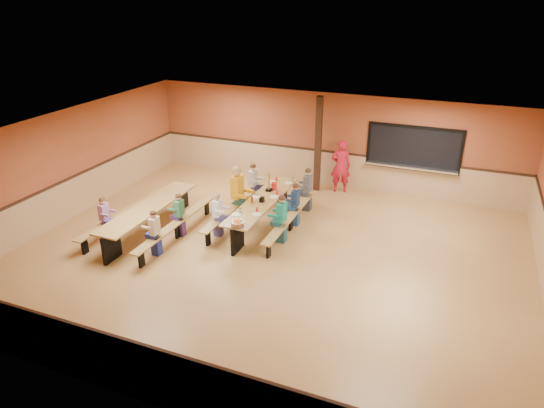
% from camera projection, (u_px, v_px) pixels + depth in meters
% --- Properties ---
extents(ground, '(12.00, 12.00, 0.00)m').
position_uv_depth(ground, '(271.00, 254.00, 11.78)').
color(ground, olive).
rests_on(ground, ground).
extents(room_envelope, '(12.04, 10.04, 3.02)m').
position_uv_depth(room_envelope, '(271.00, 229.00, 11.50)').
color(room_envelope, brown).
rests_on(room_envelope, ground).
extents(kitchen_pass_through, '(2.78, 0.28, 1.38)m').
position_uv_depth(kitchen_pass_through, '(413.00, 150.00, 14.49)').
color(kitchen_pass_through, black).
rests_on(kitchen_pass_through, ground).
extents(structural_post, '(0.18, 0.18, 3.00)m').
position_uv_depth(structural_post, '(318.00, 145.00, 14.96)').
color(structural_post, black).
rests_on(structural_post, ground).
extents(cafeteria_table_main, '(1.91, 3.70, 0.74)m').
position_uv_depth(cafeteria_table_main, '(262.00, 207.00, 13.05)').
color(cafeteria_table_main, olive).
rests_on(cafeteria_table_main, ground).
extents(cafeteria_table_second, '(1.91, 3.70, 0.74)m').
position_uv_depth(cafeteria_table_second, '(149.00, 214.00, 12.66)').
color(cafeteria_table_second, olive).
rests_on(cafeteria_table_second, ground).
extents(seated_child_white_left, '(0.35, 0.29, 1.17)m').
position_uv_depth(seated_child_white_left, '(218.00, 215.00, 12.47)').
color(seated_child_white_left, white).
rests_on(seated_child_white_left, ground).
extents(seated_adult_yellow, '(0.51, 0.41, 1.49)m').
position_uv_depth(seated_adult_yellow, '(237.00, 193.00, 13.40)').
color(seated_adult_yellow, orange).
rests_on(seated_adult_yellow, ground).
extents(seated_child_grey_left, '(0.38, 0.31, 1.23)m').
position_uv_depth(seated_child_grey_left, '(253.00, 184.00, 14.36)').
color(seated_child_grey_left, '#B7B7B7').
rests_on(seated_child_grey_left, ground).
extents(seated_child_teal_right, '(0.39, 0.32, 1.26)m').
position_uv_depth(seated_child_teal_right, '(282.00, 219.00, 12.15)').
color(seated_child_teal_right, '#148467').
rests_on(seated_child_teal_right, ground).
extents(seated_child_navy_right, '(0.36, 0.29, 1.18)m').
position_uv_depth(seated_child_navy_right, '(295.00, 205.00, 13.04)').
color(seated_child_navy_right, navy).
rests_on(seated_child_navy_right, ground).
extents(seated_child_char_right, '(0.39, 0.32, 1.26)m').
position_uv_depth(seated_child_char_right, '(308.00, 190.00, 13.91)').
color(seated_child_char_right, '#474A4F').
rests_on(seated_child_char_right, ground).
extents(seated_child_purple_sec, '(0.34, 0.28, 1.14)m').
position_uv_depth(seated_child_purple_sec, '(105.00, 219.00, 12.30)').
color(seated_child_purple_sec, '#916088').
rests_on(seated_child_purple_sec, ground).
extents(seated_child_green_sec, '(0.34, 0.28, 1.14)m').
position_uv_depth(seated_child_green_sec, '(180.00, 215.00, 12.50)').
color(seated_child_green_sec, '#32724E').
rests_on(seated_child_green_sec, ground).
extents(seated_child_tan_sec, '(0.34, 0.28, 1.15)m').
position_uv_depth(seated_child_tan_sec, '(155.00, 233.00, 11.57)').
color(seated_child_tan_sec, beige).
rests_on(seated_child_tan_sec, ground).
extents(standing_woman, '(0.71, 0.56, 1.69)m').
position_uv_depth(standing_woman, '(341.00, 166.00, 15.11)').
color(standing_woman, red).
rests_on(standing_woman, ground).
extents(punch_pitcher, '(0.16, 0.16, 0.22)m').
position_uv_depth(punch_pitcher, '(274.00, 186.00, 13.57)').
color(punch_pitcher, red).
rests_on(punch_pitcher, cafeteria_table_main).
extents(chip_bowl, '(0.32, 0.32, 0.15)m').
position_uv_depth(chip_bowl, '(238.00, 223.00, 11.52)').
color(chip_bowl, orange).
rests_on(chip_bowl, cafeteria_table_main).
extents(napkin_dispenser, '(0.10, 0.14, 0.13)m').
position_uv_depth(napkin_dispenser, '(262.00, 199.00, 12.83)').
color(napkin_dispenser, black).
rests_on(napkin_dispenser, cafeteria_table_main).
extents(condiment_mustard, '(0.06, 0.06, 0.17)m').
position_uv_depth(condiment_mustard, '(250.00, 201.00, 12.70)').
color(condiment_mustard, yellow).
rests_on(condiment_mustard, cafeteria_table_main).
extents(condiment_ketchup, '(0.06, 0.06, 0.17)m').
position_uv_depth(condiment_ketchup, '(252.00, 199.00, 12.78)').
color(condiment_ketchup, '#B2140F').
rests_on(condiment_ketchup, cafeteria_table_main).
extents(table_paddle, '(0.16, 0.16, 0.56)m').
position_uv_depth(table_paddle, '(269.00, 186.00, 13.48)').
color(table_paddle, black).
rests_on(table_paddle, cafeteria_table_main).
extents(place_settings, '(0.65, 3.30, 0.11)m').
position_uv_depth(place_settings, '(262.00, 198.00, 12.94)').
color(place_settings, beige).
rests_on(place_settings, cafeteria_table_main).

